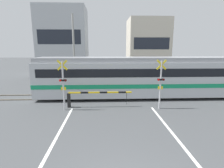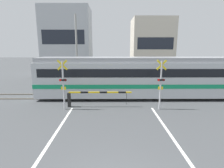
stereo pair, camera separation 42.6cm
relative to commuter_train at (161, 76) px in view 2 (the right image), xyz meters
The scene contains 13 objects.
rail_track_near 4.54m from the commuter_train, behind, with size 50.00×0.10×0.08m.
rail_track_far 4.54m from the commuter_train, behind, with size 50.00×0.10×0.08m.
road_stripe_left 11.41m from the commuter_train, 127.66° to the right, with size 0.14×11.98×0.01m.
road_stripe_right 9.20m from the commuter_train, 98.66° to the right, with size 0.14×11.98×0.01m.
commuter_train is the anchor object (origin of this frame).
crossing_barrier_near 6.49m from the commuter_train, 155.78° to the right, with size 4.47×0.20×1.10m.
crossing_barrier_far 4.18m from the commuter_train, 126.14° to the left, with size 4.47×0.20×1.10m.
crossing_signal_left 7.98m from the commuter_train, 156.75° to the right, with size 0.68×0.15×3.34m.
crossing_signal_right 3.28m from the commuter_train, 106.10° to the right, with size 0.68×0.15×3.34m.
pedestrian 8.37m from the commuter_train, 130.57° to the left, with size 0.38×0.23×1.77m.
building_left_of_street 18.87m from the commuter_train, 127.25° to the left, with size 7.49×5.27×10.41m.
building_right_of_street 15.19m from the commuter_train, 80.58° to the left, with size 6.42×5.27×8.75m.
utility_pole_streetside 10.16m from the commuter_train, 144.43° to the left, with size 0.22×0.22×7.78m.
Camera 2 is at (-0.08, -3.52, 4.03)m, focal length 28.00 mm.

